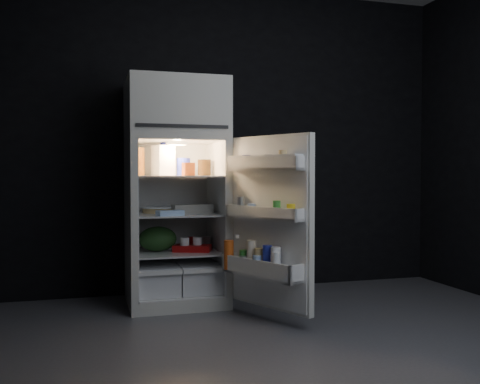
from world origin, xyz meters
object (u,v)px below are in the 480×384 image
object	(u,v)px
fridge_door	(267,224)
milk_jug	(163,161)
yogurt_tray	(192,248)
egg_carton	(192,209)
refrigerator	(175,184)

from	to	relation	value
fridge_door	milk_jug	size ratio (longest dim) A/B	5.08
milk_jug	yogurt_tray	world-z (taller)	milk_jug
egg_carton	yogurt_tray	bearing A→B (deg)	-110.31
milk_jug	egg_carton	size ratio (longest dim) A/B	0.75
fridge_door	yogurt_tray	distance (m)	0.77
fridge_door	refrigerator	bearing A→B (deg)	127.15
refrigerator	egg_carton	size ratio (longest dim) A/B	5.58
refrigerator	milk_jug	xyz separation A→B (m)	(-0.09, 0.03, 0.19)
milk_jug	egg_carton	distance (m)	0.45
yogurt_tray	refrigerator	bearing A→B (deg)	157.63
fridge_door	egg_carton	xyz separation A→B (m)	(-0.41, 0.64, 0.08)
milk_jug	egg_carton	world-z (taller)	milk_jug
refrigerator	yogurt_tray	distance (m)	0.53
egg_carton	fridge_door	bearing A→B (deg)	-64.06
refrigerator	egg_carton	world-z (taller)	refrigerator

